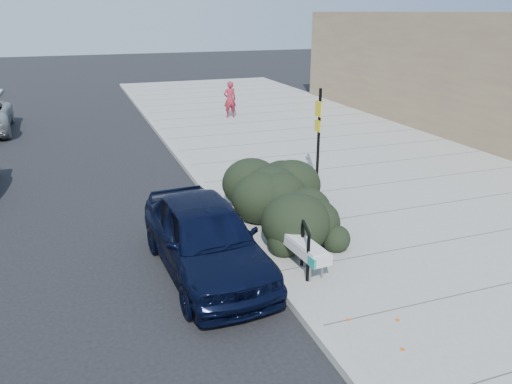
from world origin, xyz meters
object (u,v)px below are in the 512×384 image
bike_rack (305,245)px  sedan_navy (205,237)px  bench (296,241)px  sign_post (318,130)px  pedestrian (230,99)px

bike_rack → sedan_navy: sedan_navy is taller
bench → sign_post: size_ratio=0.74×
bench → pedestrian: 15.61m
bike_rack → sign_post: (2.88, 5.24, 0.99)m
bike_rack → sedan_navy: size_ratio=0.22×
pedestrian → bike_rack: bearing=74.3°
bench → sedan_navy: bearing=157.5°
bench → bike_rack: bike_rack is taller
sign_post → pedestrian: size_ratio=1.61×
sign_post → sedan_navy: 6.38m
bench → bike_rack: 0.47m
bike_rack → sedan_navy: (-1.80, 1.01, 0.02)m
bench → bike_rack: (-0.01, -0.45, 0.13)m
sign_post → pedestrian: (0.41, 10.48, -0.72)m
sign_post → sedan_navy: sign_post is taller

